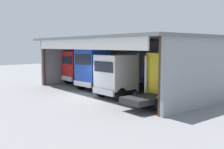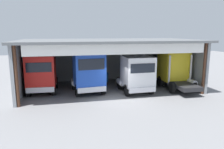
{
  "view_description": "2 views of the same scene",
  "coord_description": "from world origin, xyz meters",
  "px_view_note": "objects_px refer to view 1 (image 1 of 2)",
  "views": [
    {
      "loc": [
        17.46,
        -11.21,
        3.98
      ],
      "look_at": [
        0.0,
        2.81,
        1.58
      ],
      "focal_mm": 42.63,
      "sensor_mm": 36.0,
      "label": 1
    },
    {
      "loc": [
        -4.32,
        -16.04,
        5.35
      ],
      "look_at": [
        0.0,
        2.81,
        1.58
      ],
      "focal_mm": 34.42,
      "sensor_mm": 36.0,
      "label": 2
    }
  ],
  "objects_px": {
    "truck_blue_center_right_bay": "(95,68)",
    "truck_yellow_center_bay": "(169,78)",
    "truck_white_left_bay": "(118,75)",
    "truck_red_yard_outside": "(80,67)",
    "oil_drum": "(185,89)",
    "tool_cart": "(146,83)"
  },
  "relations": [
    {
      "from": "oil_drum",
      "to": "truck_blue_center_right_bay",
      "type": "bearing_deg",
      "value": -144.61
    },
    {
      "from": "truck_white_left_bay",
      "to": "truck_yellow_center_bay",
      "type": "relative_size",
      "value": 0.9
    },
    {
      "from": "truck_blue_center_right_bay",
      "to": "truck_yellow_center_bay",
      "type": "height_order",
      "value": "truck_blue_center_right_bay"
    },
    {
      "from": "truck_white_left_bay",
      "to": "truck_yellow_center_bay",
      "type": "distance_m",
      "value": 4.35
    },
    {
      "from": "oil_drum",
      "to": "truck_red_yard_outside",
      "type": "bearing_deg",
      "value": -160.69
    },
    {
      "from": "truck_white_left_bay",
      "to": "tool_cart",
      "type": "distance_m",
      "value": 5.71
    },
    {
      "from": "truck_white_left_bay",
      "to": "tool_cart",
      "type": "height_order",
      "value": "truck_white_left_bay"
    },
    {
      "from": "truck_red_yard_outside",
      "to": "tool_cart",
      "type": "height_order",
      "value": "truck_red_yard_outside"
    },
    {
      "from": "truck_yellow_center_bay",
      "to": "truck_white_left_bay",
      "type": "bearing_deg",
      "value": -166.41
    },
    {
      "from": "truck_yellow_center_bay",
      "to": "tool_cart",
      "type": "bearing_deg",
      "value": 147.17
    },
    {
      "from": "tool_cart",
      "to": "truck_yellow_center_bay",
      "type": "bearing_deg",
      "value": -34.77
    },
    {
      "from": "oil_drum",
      "to": "truck_white_left_bay",
      "type": "bearing_deg",
      "value": -113.2
    },
    {
      "from": "truck_blue_center_right_bay",
      "to": "tool_cart",
      "type": "height_order",
      "value": "truck_blue_center_right_bay"
    },
    {
      "from": "truck_white_left_bay",
      "to": "truck_yellow_center_bay",
      "type": "xyz_separation_m",
      "value": [
        4.25,
        0.88,
        0.1
      ]
    },
    {
      "from": "truck_yellow_center_bay",
      "to": "oil_drum",
      "type": "relative_size",
      "value": 5.58
    },
    {
      "from": "truck_blue_center_right_bay",
      "to": "truck_white_left_bay",
      "type": "relative_size",
      "value": 1.03
    },
    {
      "from": "truck_white_left_bay",
      "to": "oil_drum",
      "type": "distance_m",
      "value": 6.0
    },
    {
      "from": "truck_red_yard_outside",
      "to": "truck_yellow_center_bay",
      "type": "height_order",
      "value": "truck_yellow_center_bay"
    },
    {
      "from": "truck_yellow_center_bay",
      "to": "tool_cart",
      "type": "height_order",
      "value": "truck_yellow_center_bay"
    },
    {
      "from": "truck_blue_center_right_bay",
      "to": "tool_cart",
      "type": "bearing_deg",
      "value": -120.99
    },
    {
      "from": "truck_blue_center_right_bay",
      "to": "truck_yellow_center_bay",
      "type": "xyz_separation_m",
      "value": [
        8.45,
        0.11,
        -0.11
      ]
    },
    {
      "from": "truck_red_yard_outside",
      "to": "truck_blue_center_right_bay",
      "type": "relative_size",
      "value": 1.04
    }
  ]
}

